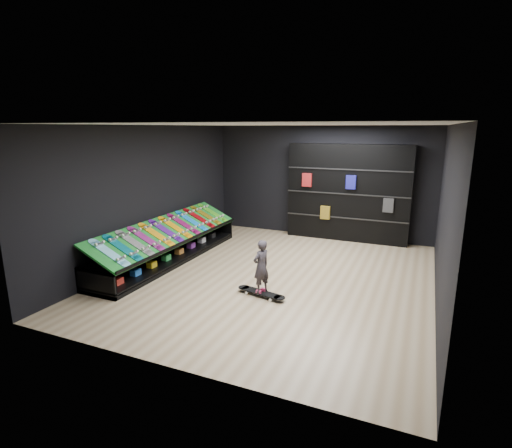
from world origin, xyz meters
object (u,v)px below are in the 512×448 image
at_px(floor_skateboard, 261,294).
at_px(display_rack, 170,250).
at_px(child, 261,277).
at_px(back_shelving, 348,193).

bearing_deg(floor_skateboard, display_rack, 171.39).
height_order(display_rack, child, child).
relative_size(display_rack, back_shelving, 1.42).
bearing_deg(child, floor_skateboard, 180.00).
xyz_separation_m(floor_skateboard, child, (0.00, 0.00, 0.34)).
xyz_separation_m(display_rack, child, (2.68, -1.04, 0.13)).
distance_m(display_rack, back_shelving, 4.82).
height_order(display_rack, back_shelving, back_shelving).
bearing_deg(floor_skateboard, child, 0.00).
height_order(floor_skateboard, child, child).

